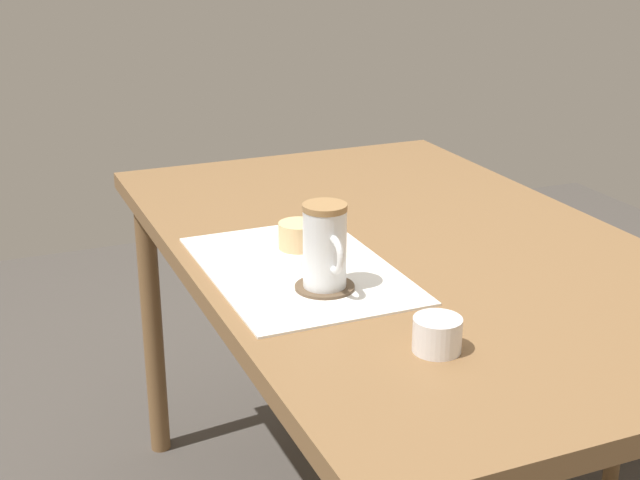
{
  "coord_description": "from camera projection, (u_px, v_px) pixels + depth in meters",
  "views": [
    {
      "loc": [
        1.38,
        -0.76,
        1.33
      ],
      "look_at": [
        0.05,
        -0.2,
        0.79
      ],
      "focal_mm": 50.0,
      "sensor_mm": 36.0,
      "label": 1
    }
  ],
  "objects": [
    {
      "name": "coffee_coaster",
      "position": [
        325.0,
        287.0,
        1.46
      ],
      "size": [
        0.1,
        0.1,
        0.0
      ],
      "primitive_type": "cylinder",
      "color": "brown",
      "rests_on": "placemat"
    },
    {
      "name": "pastry_plate",
      "position": [
        299.0,
        251.0,
        1.6
      ],
      "size": [
        0.14,
        0.14,
        0.01
      ],
      "primitive_type": "cylinder",
      "color": "white",
      "rests_on": "placemat"
    },
    {
      "name": "dining_table",
      "position": [
        405.0,
        277.0,
        1.7
      ],
      "size": [
        1.38,
        0.84,
        0.74
      ],
      "color": "brown",
      "rests_on": "ground_plane"
    },
    {
      "name": "sugar_bowl",
      "position": [
        437.0,
        335.0,
        1.25
      ],
      "size": [
        0.07,
        0.07,
        0.05
      ],
      "primitive_type": "cylinder",
      "color": "white",
      "rests_on": "dining_table"
    },
    {
      "name": "placemat",
      "position": [
        299.0,
        269.0,
        1.54
      ],
      "size": [
        0.45,
        0.31,
        0.0
      ],
      "primitive_type": "cube",
      "color": "white",
      "rests_on": "dining_table"
    },
    {
      "name": "coffee_mug",
      "position": [
        325.0,
        246.0,
        1.43
      ],
      "size": [
        0.11,
        0.07,
        0.14
      ],
      "color": "white",
      "rests_on": "coffee_coaster"
    },
    {
      "name": "pastry",
      "position": [
        298.0,
        235.0,
        1.59
      ],
      "size": [
        0.07,
        0.07,
        0.05
      ],
      "primitive_type": "cylinder",
      "color": "#E5BC7F",
      "rests_on": "pastry_plate"
    }
  ]
}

